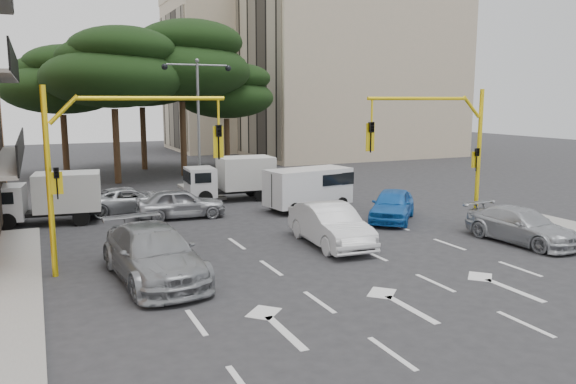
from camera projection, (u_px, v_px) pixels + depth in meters
name	position (u px, v px, depth m)	size (l,w,h in m)	color
ground	(324.00, 261.00, 19.54)	(120.00, 120.00, 0.00)	#28282B
median_strip	(200.00, 191.00, 33.92)	(1.40, 6.00, 0.15)	gray
apartment_beige_near	(352.00, 60.00, 54.88)	(20.20, 12.15, 18.70)	beige
apartment_beige_far	(244.00, 74.00, 63.01)	(16.20, 12.15, 16.70)	beige
pine_left_near	(114.00, 68.00, 36.46)	(9.15, 9.15, 10.23)	#382616
pine_center	(182.00, 61.00, 40.17)	(9.98, 9.98, 11.16)	#382616
pine_left_far	(62.00, 80.00, 38.95)	(8.32, 8.32, 9.30)	#382616
pine_right	(227.00, 91.00, 43.93)	(7.49, 7.49, 8.37)	#382616
pine_back	(142.00, 73.00, 43.97)	(9.15, 9.15, 10.23)	#382616
signal_mast_right	(447.00, 140.00, 23.45)	(5.79, 0.37, 6.00)	yellow
signal_mast_left	(108.00, 153.00, 17.94)	(5.79, 0.37, 6.00)	yellow
street_lamp_center	(198.00, 102.00, 33.05)	(4.16, 0.36, 7.77)	slate
car_white_hatch	(330.00, 225.00, 21.56)	(1.69, 4.84, 1.59)	silver
car_blue_compact	(392.00, 205.00, 25.98)	(1.73, 4.30, 1.47)	blue
car_silver_wagon	(154.00, 254.00, 17.43)	(2.31, 5.69, 1.65)	gray
car_silver_cross_a	(129.00, 200.00, 27.82)	(2.10, 4.55, 1.26)	#9EA2A6
car_silver_cross_b	(181.00, 203.00, 26.52)	(1.69, 4.19, 1.43)	#999BA0
car_silver_parked	(521.00, 226.00, 21.97)	(1.89, 4.65, 1.35)	#A7AAB0
van_white	(308.00, 189.00, 28.42)	(1.95, 4.32, 2.16)	white
box_truck_a	(48.00, 199.00, 25.19)	(1.97, 4.69, 2.31)	white
box_truck_b	(231.00, 179.00, 31.12)	(2.05, 4.89, 2.41)	silver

